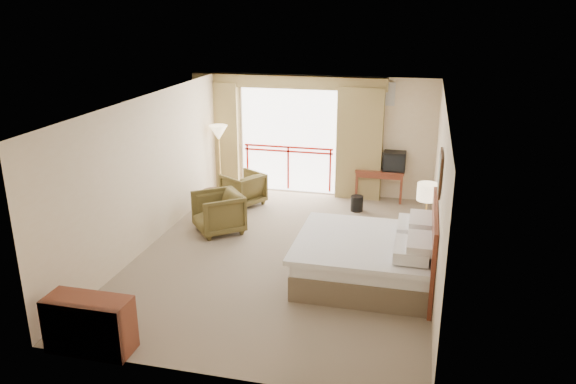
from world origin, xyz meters
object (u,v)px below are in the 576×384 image
(table_lamp, at_px, (428,193))
(tv, at_px, (395,161))
(desk, at_px, (380,175))
(wastebasket, at_px, (357,203))
(floor_lamp, at_px, (219,135))
(armchair_far, at_px, (244,204))
(dresser, at_px, (89,325))
(nightstand, at_px, (424,234))
(bed, at_px, (368,258))
(armchair_near, at_px, (219,231))
(side_table, at_px, (214,199))

(table_lamp, distance_m, tv, 2.57)
(desk, height_order, wastebasket, desk)
(tv, xyz_separation_m, floor_lamp, (-3.88, -0.51, 0.48))
(armchair_far, bearing_deg, dresser, 29.86)
(nightstand, xyz_separation_m, dresser, (-4.06, -4.19, 0.09))
(tv, bearing_deg, floor_lamp, -172.60)
(bed, bearing_deg, nightstand, 59.35)
(table_lamp, relative_size, armchair_near, 0.75)
(nightstand, bearing_deg, floor_lamp, 161.10)
(desk, distance_m, wastebasket, 1.07)
(nightstand, bearing_deg, armchair_far, 163.82)
(armchair_near, bearing_deg, side_table, 167.25)
(desk, xyz_separation_m, side_table, (-3.20, -1.96, -0.16))
(table_lamp, relative_size, side_table, 1.17)
(desk, bearing_deg, armchair_far, -163.33)
(wastebasket, height_order, armchair_near, armchair_near)
(bed, xyz_separation_m, side_table, (-3.37, 2.04, 0.01))
(tv, xyz_separation_m, armchair_far, (-3.16, -1.04, -0.91))
(wastebasket, distance_m, side_table, 3.00)
(bed, relative_size, dresser, 1.95)
(dresser, bearing_deg, floor_lamp, 92.18)
(bed, relative_size, wastebasket, 6.47)
(desk, height_order, side_table, desk)
(side_table, height_order, floor_lamp, floor_lamp)
(wastebasket, bearing_deg, dresser, -114.47)
(dresser, bearing_deg, bed, 37.93)
(dresser, bearing_deg, wastebasket, 62.77)
(table_lamp, xyz_separation_m, tv, (-0.71, 2.46, -0.14))
(bed, relative_size, armchair_far, 2.72)
(wastebasket, xyz_separation_m, dresser, (-2.66, -5.84, 0.20))
(armchair_near, relative_size, dresser, 0.79)
(bed, xyz_separation_m, armchair_far, (-3.03, 2.90, -0.38))
(side_table, bearing_deg, floor_lamp, 105.27)
(table_lamp, distance_m, wastebasket, 2.30)
(armchair_far, xyz_separation_m, floor_lamp, (-0.72, 0.53, 1.39))
(tv, distance_m, armchair_near, 4.20)
(desk, xyz_separation_m, armchair_near, (-2.84, -2.70, -0.54))
(table_lamp, relative_size, dresser, 0.60)
(bed, relative_size, armchair_near, 2.46)
(bed, xyz_separation_m, tv, (0.14, 3.94, 0.53))
(bed, relative_size, floor_lamp, 1.32)
(desk, relative_size, armchair_far, 1.36)
(desk, relative_size, tv, 2.22)
(armchair_far, xyz_separation_m, side_table, (-0.34, -0.86, 0.38))
(floor_lamp, bearing_deg, bed, -42.46)
(wastebasket, height_order, side_table, side_table)
(nightstand, xyz_separation_m, desk, (-1.01, 2.56, 0.27))
(floor_lamp, bearing_deg, dresser, -85.06)
(wastebasket, bearing_deg, armchair_near, -144.04)
(desk, height_order, tv, tv)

